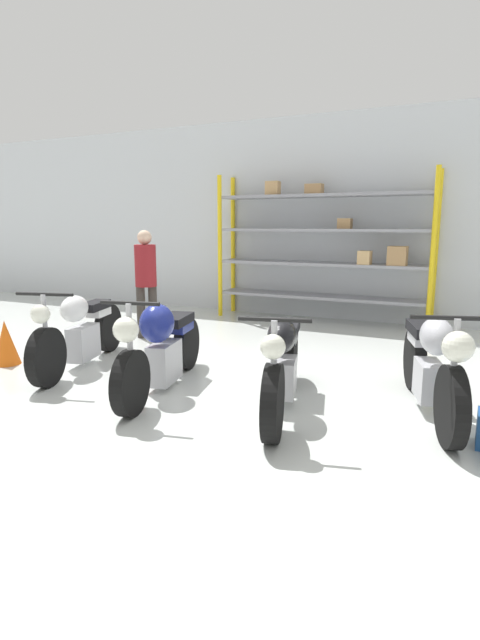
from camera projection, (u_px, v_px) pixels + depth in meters
ground_plane at (223, 394)px, 5.10m from camera, size 30.00×30.00×0.00m
back_wall at (341, 219)px, 8.83m from camera, size 30.00×0.08×3.60m
shelving_rack at (324, 245)px, 8.66m from camera, size 3.78×0.63×2.58m
motorcycle_white at (80, 331)px, 5.99m from camera, size 0.85×2.14×1.01m
motorcycle_blue at (161, 346)px, 5.15m from camera, size 0.71×2.11×1.04m
motorcycle_black at (283, 362)px, 4.63m from camera, size 0.79×2.09×1.00m
motorcycle_silver at (432, 363)px, 4.47m from camera, size 0.88×2.02×1.03m
person_browsing at (146, 275)px, 7.48m from camera, size 0.45×0.45×1.62m
traffic_cone at (6, 342)px, 6.13m from camera, size 0.32×0.32×0.55m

